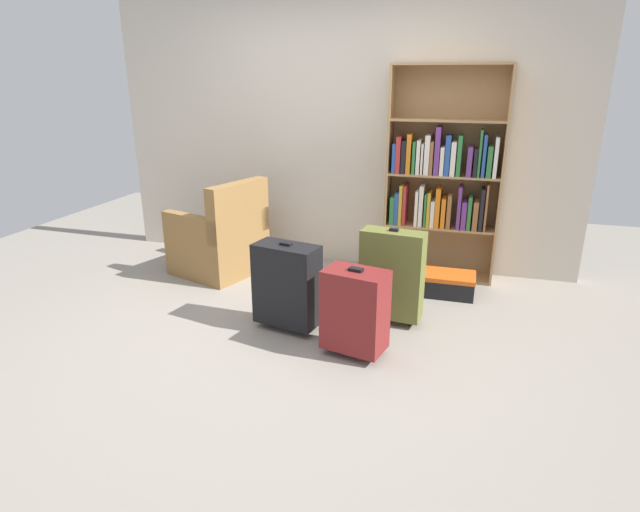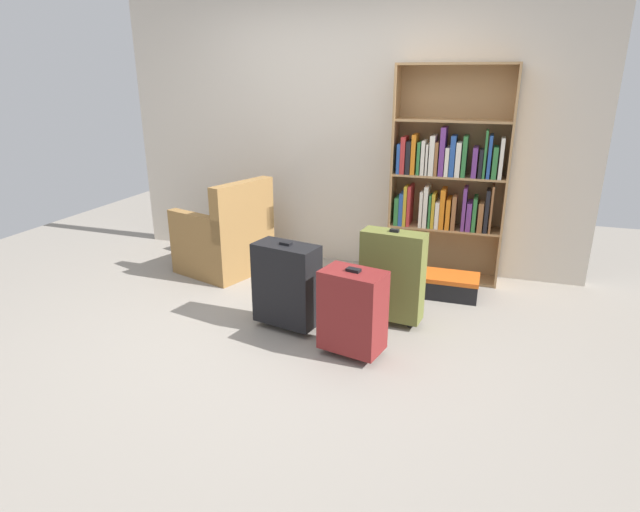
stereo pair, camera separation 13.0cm
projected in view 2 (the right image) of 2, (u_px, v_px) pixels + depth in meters
ground_plane at (277, 335)px, 3.80m from camera, size 7.95×7.95×0.00m
back_wall at (346, 131)px, 4.97m from camera, size 4.54×0.10×2.60m
bookshelf at (447, 179)px, 4.62m from camera, size 1.00×0.29×1.90m
armchair at (226, 239)px, 4.96m from camera, size 0.88×0.88×0.90m
mug at (276, 275)px, 4.80m from camera, size 0.12×0.08×0.10m
storage_box at (448, 285)px, 4.45m from camera, size 0.50×0.31×0.19m
suitcase_dark_red at (353, 310)px, 3.44m from camera, size 0.46×0.34×0.62m
suitcase_black at (287, 284)px, 3.80m from camera, size 0.51×0.33×0.67m
suitcase_olive at (392, 276)px, 3.87m from camera, size 0.49×0.24×0.75m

